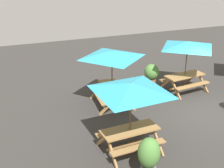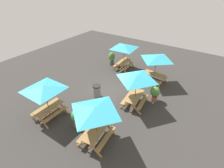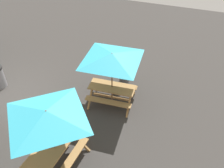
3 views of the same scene
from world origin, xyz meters
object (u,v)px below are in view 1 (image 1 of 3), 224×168
Objects in this scene: picnic_table_2 at (112,58)px; potted_plant_1 at (151,74)px; picnic_table_0 at (131,93)px; potted_plant_0 at (149,156)px; picnic_table_4 at (187,48)px.

potted_plant_1 is at bearing 118.26° from picnic_table_2.
picnic_table_0 reaches higher than potted_plant_0.
picnic_table_2 is 4.91m from potted_plant_0.
potted_plant_1 is at bearing -128.81° from picnic_table_0.
potted_plant_0 is at bearing 83.11° from picnic_table_0.
picnic_table_2 is 2.09× the size of potted_plant_1.
potted_plant_1 is (-2.34, -1.03, -1.34)m from picnic_table_2.
potted_plant_1 is at bearing -44.15° from picnic_table_4.
picnic_table_2 and picnic_table_4 have the same top height.
picnic_table_0 is at bearing 31.78° from picnic_table_4.
potted_plant_0 is 1.15× the size of potted_plant_1.
picnic_table_2 is 1.00× the size of picnic_table_4.
picnic_table_2 is at bearing -105.40° from picnic_table_0.
picnic_table_4 is (-3.54, -0.14, 0.00)m from picnic_table_2.
picnic_table_2 is at bearing -5.02° from picnic_table_4.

